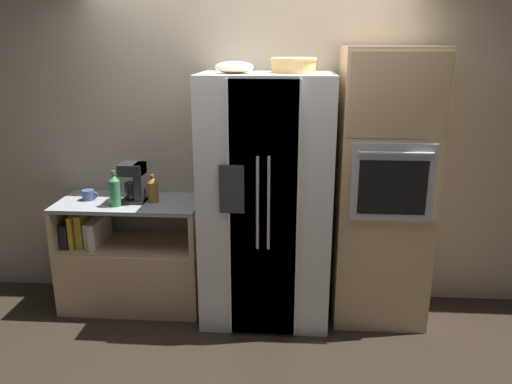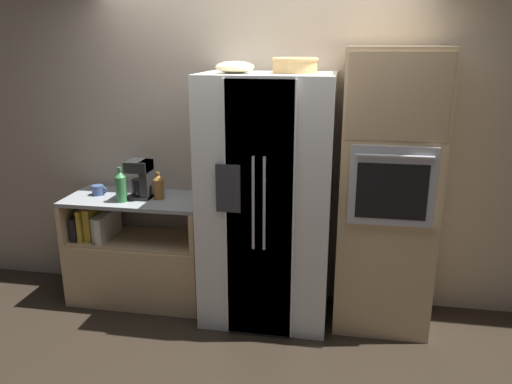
{
  "view_description": "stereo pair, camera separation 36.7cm",
  "coord_description": "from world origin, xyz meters",
  "px_view_note": "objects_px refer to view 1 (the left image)",
  "views": [
    {
      "loc": [
        0.32,
        -3.55,
        2.09
      ],
      "look_at": [
        0.07,
        -0.03,
        1.04
      ],
      "focal_mm": 35.0,
      "sensor_mm": 36.0,
      "label": 1
    },
    {
      "loc": [
        0.69,
        -3.51,
        2.09
      ],
      "look_at": [
        0.07,
        -0.03,
        1.04
      ],
      "focal_mm": 35.0,
      "sensor_mm": 36.0,
      "label": 2
    }
  ],
  "objects_px": {
    "fruit_bowl": "(234,67)",
    "bottle_tall": "(153,189)",
    "wall_oven": "(383,189)",
    "refrigerator": "(266,201)",
    "coffee_maker": "(135,181)",
    "bottle_short": "(114,190)",
    "mug": "(88,195)",
    "wicker_basket": "(293,64)"
  },
  "relations": [
    {
      "from": "fruit_bowl",
      "to": "bottle_tall",
      "type": "distance_m",
      "value": 1.16
    },
    {
      "from": "wall_oven",
      "to": "bottle_tall",
      "type": "relative_size",
      "value": 9.44
    },
    {
      "from": "refrigerator",
      "to": "coffee_maker",
      "type": "relative_size",
      "value": 6.13
    },
    {
      "from": "fruit_bowl",
      "to": "bottle_short",
      "type": "distance_m",
      "value": 1.31
    },
    {
      "from": "coffee_maker",
      "to": "mug",
      "type": "bearing_deg",
      "value": 178.26
    },
    {
      "from": "bottle_tall",
      "to": "refrigerator",
      "type": "bearing_deg",
      "value": -4.81
    },
    {
      "from": "wall_oven",
      "to": "bottle_short",
      "type": "height_order",
      "value": "wall_oven"
    },
    {
      "from": "refrigerator",
      "to": "bottle_tall",
      "type": "relative_size",
      "value": 8.61
    },
    {
      "from": "bottle_tall",
      "to": "mug",
      "type": "relative_size",
      "value": 1.72
    },
    {
      "from": "fruit_bowl",
      "to": "mug",
      "type": "xyz_separation_m",
      "value": [
        -1.2,
        0.16,
        -1.0
      ]
    },
    {
      "from": "bottle_short",
      "to": "coffee_maker",
      "type": "relative_size",
      "value": 0.9
    },
    {
      "from": "fruit_bowl",
      "to": "refrigerator",
      "type": "bearing_deg",
      "value": 17.22
    },
    {
      "from": "wall_oven",
      "to": "bottle_short",
      "type": "relative_size",
      "value": 7.49
    },
    {
      "from": "wall_oven",
      "to": "fruit_bowl",
      "type": "bearing_deg",
      "value": -173.63
    },
    {
      "from": "wall_oven",
      "to": "fruit_bowl",
      "type": "relative_size",
      "value": 7.66
    },
    {
      "from": "bottle_tall",
      "to": "coffee_maker",
      "type": "distance_m",
      "value": 0.15
    },
    {
      "from": "refrigerator",
      "to": "mug",
      "type": "bearing_deg",
      "value": 176.48
    },
    {
      "from": "fruit_bowl",
      "to": "mug",
      "type": "relative_size",
      "value": 2.12
    },
    {
      "from": "wall_oven",
      "to": "coffee_maker",
      "type": "xyz_separation_m",
      "value": [
        -1.91,
        0.02,
        0.02
      ]
    },
    {
      "from": "refrigerator",
      "to": "fruit_bowl",
      "type": "distance_m",
      "value": 1.02
    },
    {
      "from": "refrigerator",
      "to": "mug",
      "type": "distance_m",
      "value": 1.42
    },
    {
      "from": "refrigerator",
      "to": "wicker_basket",
      "type": "distance_m",
      "value": 1.02
    },
    {
      "from": "mug",
      "to": "refrigerator",
      "type": "bearing_deg",
      "value": -3.52
    },
    {
      "from": "bottle_tall",
      "to": "bottle_short",
      "type": "distance_m",
      "value": 0.29
    },
    {
      "from": "refrigerator",
      "to": "bottle_short",
      "type": "bearing_deg",
      "value": -177.72
    },
    {
      "from": "wall_oven",
      "to": "bottle_tall",
      "type": "height_order",
      "value": "wall_oven"
    },
    {
      "from": "wall_oven",
      "to": "coffee_maker",
      "type": "relative_size",
      "value": 6.72
    },
    {
      "from": "fruit_bowl",
      "to": "bottle_short",
      "type": "height_order",
      "value": "fruit_bowl"
    },
    {
      "from": "wicker_basket",
      "to": "coffee_maker",
      "type": "relative_size",
      "value": 1.06
    },
    {
      "from": "wall_oven",
      "to": "coffee_maker",
      "type": "bearing_deg",
      "value": 179.38
    },
    {
      "from": "refrigerator",
      "to": "coffee_maker",
      "type": "distance_m",
      "value": 1.04
    },
    {
      "from": "wicker_basket",
      "to": "bottle_short",
      "type": "bearing_deg",
      "value": -176.92
    },
    {
      "from": "bottle_tall",
      "to": "wicker_basket",
      "type": "bearing_deg",
      "value": -2.58
    },
    {
      "from": "fruit_bowl",
      "to": "coffee_maker",
      "type": "xyz_separation_m",
      "value": [
        -0.8,
        0.14,
        -0.87
      ]
    },
    {
      "from": "refrigerator",
      "to": "wicker_basket",
      "type": "relative_size",
      "value": 5.76
    },
    {
      "from": "bottle_short",
      "to": "fruit_bowl",
      "type": "bearing_deg",
      "value": -1.39
    },
    {
      "from": "wall_oven",
      "to": "fruit_bowl",
      "type": "distance_m",
      "value": 1.43
    },
    {
      "from": "fruit_bowl",
      "to": "wicker_basket",
      "type": "bearing_deg",
      "value": 13.06
    },
    {
      "from": "fruit_bowl",
      "to": "bottle_tall",
      "type": "xyz_separation_m",
      "value": [
        -0.67,
        0.14,
        -0.94
      ]
    },
    {
      "from": "fruit_bowl",
      "to": "mug",
      "type": "bearing_deg",
      "value": 172.59
    },
    {
      "from": "wicker_basket",
      "to": "bottle_short",
      "type": "xyz_separation_m",
      "value": [
        -1.34,
        -0.07,
        -0.93
      ]
    },
    {
      "from": "fruit_bowl",
      "to": "bottle_short",
      "type": "relative_size",
      "value": 0.98
    }
  ]
}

